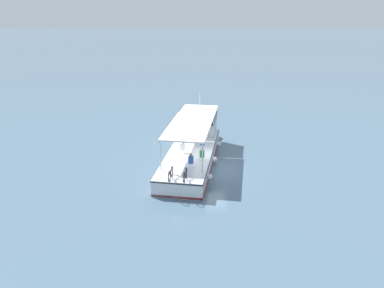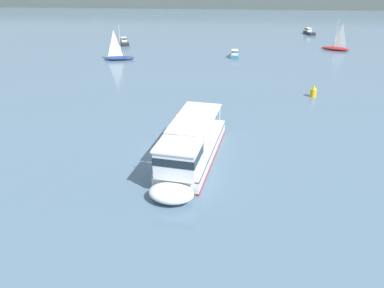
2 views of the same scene
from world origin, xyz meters
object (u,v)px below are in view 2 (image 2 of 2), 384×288
Objects in this scene: ferry_main at (189,154)px; sailboat_mid_channel at (336,47)px; sailboat_horizon_west at (119,57)px; motorboat_far_right at (235,54)px; motorboat_off_stern at (309,32)px; channel_buoy at (313,92)px; motorboat_near_starboard at (124,42)px.

sailboat_mid_channel is at bearing 63.69° from ferry_main.
motorboat_far_right is (18.49, 3.71, 0.00)m from sailboat_horizon_west.
ferry_main is 3.42× the size of motorboat_off_stern.
sailboat_mid_channel is 28.65m from channel_buoy.
sailboat_horizon_west is 13.20m from motorboat_near_starboard.
motorboat_near_starboard and motorboat_far_right have the same top height.
motorboat_near_starboard is at bearing 176.91° from sailboat_mid_channel.
sailboat_mid_channel is 1.48× the size of motorboat_far_right.
sailboat_mid_channel is (22.14, 44.78, -0.48)m from ferry_main.
motorboat_off_stern is at bearing 22.14° from motorboat_near_starboard.
sailboat_mid_channel reaches higher than motorboat_near_starboard.
sailboat_horizon_west is at bearing 113.09° from ferry_main.
ferry_main is 37.84m from motorboat_far_right.
sailboat_mid_channel is 3.86× the size of channel_buoy.
channel_buoy is at bearing -100.31° from motorboat_off_stern.
channel_buoy is (27.14, -16.18, 0.03)m from sailboat_horizon_west.
sailboat_horizon_west is (-14.46, 33.91, -0.48)m from ferry_main.
motorboat_off_stern is 2.72× the size of channel_buoy.
channel_buoy is at bearing -30.81° from sailboat_horizon_west.
sailboat_mid_channel is at bearing 21.57° from motorboat_far_right.
motorboat_far_right is at bearing 83.89° from ferry_main.
channel_buoy is (29.60, -29.16, 0.02)m from motorboat_near_starboard.
sailboat_horizon_west is 31.60m from channel_buoy.
motorboat_off_stern is 1.04× the size of motorboat_far_right.
sailboat_mid_channel reaches higher than channel_buoy.
ferry_main is 3.41× the size of motorboat_near_starboard.
channel_buoy is at bearing -109.26° from sailboat_mid_channel.
motorboat_far_right is (4.03, 37.62, -0.47)m from ferry_main.
channel_buoy is (-9.45, -27.05, 0.03)m from sailboat_mid_channel.
ferry_main reaches higher than motorboat_near_starboard.
sailboat_horizon_west is 1.42× the size of motorboat_off_stern.
motorboat_near_starboard is 1.00× the size of motorboat_off_stern.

